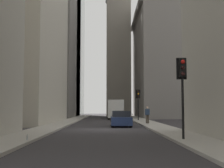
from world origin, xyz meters
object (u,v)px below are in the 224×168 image
object	(u,v)px
sedan_navy	(121,119)
traffic_light_foreground	(182,79)
pedestrian	(147,114)
discarded_bottle	(27,138)
delivery_truck	(115,109)
traffic_light_midblock	(138,98)

from	to	relation	value
sedan_navy	traffic_light_foreground	distance (m)	13.02
sedan_navy	pedestrian	distance (m)	4.24
pedestrian	sedan_navy	bearing A→B (deg)	138.63
traffic_light_foreground	pedestrian	bearing A→B (deg)	-1.02
pedestrian	discarded_bottle	world-z (taller)	pedestrian
sedan_navy	traffic_light_foreground	bearing A→B (deg)	-168.66
delivery_truck	traffic_light_foreground	world-z (taller)	traffic_light_foreground
traffic_light_foreground	discarded_bottle	xyz separation A→B (m)	(-0.37, 7.54, -2.87)
traffic_light_midblock	traffic_light_foreground	bearing A→B (deg)	179.69
traffic_light_foreground	traffic_light_midblock	xyz separation A→B (m)	(23.27, -0.13, -0.16)
delivery_truck	traffic_light_foreground	distance (m)	31.62
delivery_truck	sedan_navy	bearing A→B (deg)	180.00
sedan_navy	traffic_light_midblock	distance (m)	11.29
traffic_light_midblock	pedestrian	size ratio (longest dim) A/B	2.28
traffic_light_midblock	discarded_bottle	size ratio (longest dim) A/B	14.20
delivery_truck	sedan_navy	size ratio (longest dim) A/B	1.50
pedestrian	traffic_light_foreground	bearing A→B (deg)	178.98
sedan_navy	pedestrian	bearing A→B (deg)	-41.37
sedan_navy	pedestrian	size ratio (longest dim) A/B	2.55
traffic_light_foreground	traffic_light_midblock	bearing A→B (deg)	-0.31
traffic_light_midblock	discarded_bottle	distance (m)	25.00
traffic_light_foreground	traffic_light_midblock	world-z (taller)	traffic_light_foreground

